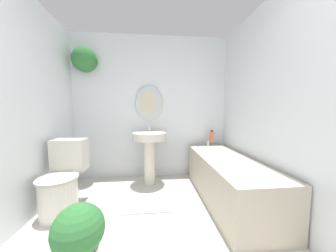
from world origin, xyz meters
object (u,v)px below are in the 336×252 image
object	(u,v)px
bathtub	(227,178)
potted_plant	(79,235)
pedestal_sink	(149,147)
shampoo_bottle	(212,136)
toilet	(63,181)

from	to	relation	value
bathtub	potted_plant	bearing A→B (deg)	-150.88
pedestal_sink	shampoo_bottle	bearing A→B (deg)	9.66
toilet	pedestal_sink	distance (m)	1.19
toilet	shampoo_bottle	distance (m)	2.24
bathtub	potted_plant	xyz separation A→B (m)	(-1.49, -0.83, -0.02)
toilet	pedestal_sink	bearing A→B (deg)	32.88
toilet	shampoo_bottle	xyz separation A→B (m)	(2.05, 0.82, 0.36)
toilet	potted_plant	size ratio (longest dim) A/B	1.64
pedestal_sink	bathtub	bearing A→B (deg)	-30.27
pedestal_sink	shampoo_bottle	world-z (taller)	pedestal_sink
toilet	potted_plant	xyz separation A→B (m)	(0.49, -0.78, -0.08)
pedestal_sink	shampoo_bottle	xyz separation A→B (m)	(1.07, 0.18, 0.12)
shampoo_bottle	potted_plant	size ratio (longest dim) A/B	0.39
shampoo_bottle	bathtub	bearing A→B (deg)	-95.33
toilet	bathtub	distance (m)	1.98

